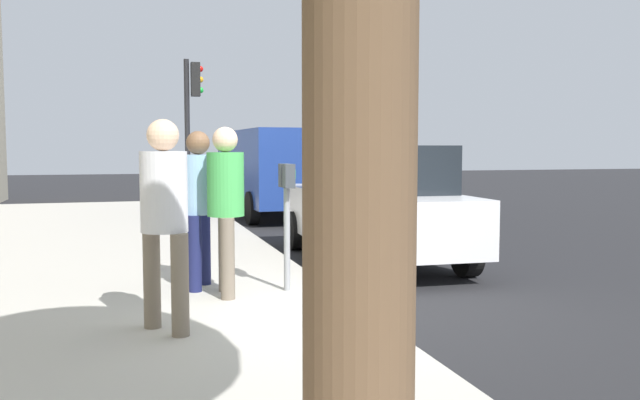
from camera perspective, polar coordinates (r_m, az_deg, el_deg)
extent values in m
plane|color=#232326|center=(6.83, 2.87, -10.14)|extent=(80.00, 80.00, 0.00)
cube|color=#B7B2A8|center=(6.52, -23.41, -10.56)|extent=(28.00, 6.00, 0.15)
cylinder|color=gray|center=(7.25, -2.91, -3.44)|extent=(0.07, 0.07, 1.15)
cube|color=#383D42|center=(7.09, -2.75, 2.10)|extent=(0.16, 0.11, 0.26)
cube|color=#383D42|center=(7.28, -3.11, 2.17)|extent=(0.16, 0.11, 0.26)
cube|color=#268C33|center=(7.10, -2.27, 2.27)|extent=(0.10, 0.01, 0.10)
cube|color=#268C33|center=(7.30, -2.65, 2.33)|extent=(0.10, 0.01, 0.10)
cylinder|color=#726656|center=(7.30, -8.29, -4.58)|extent=(0.15, 0.15, 0.86)
cylinder|color=#726656|center=(6.91, -8.08, -5.10)|extent=(0.15, 0.15, 0.86)
cylinder|color=green|center=(7.02, -8.26, 1.38)|extent=(0.39, 0.39, 0.68)
sphere|color=beige|center=(7.01, -8.30, 5.25)|extent=(0.27, 0.27, 0.27)
cylinder|color=#726656|center=(5.96, -14.47, -6.70)|extent=(0.15, 0.15, 0.87)
cylinder|color=#726656|center=(5.64, -12.14, -7.28)|extent=(0.15, 0.15, 0.87)
cylinder|color=silver|center=(5.70, -13.48, 0.71)|extent=(0.40, 0.40, 0.69)
sphere|color=beige|center=(5.69, -13.57, 5.53)|extent=(0.27, 0.27, 0.27)
cylinder|color=#191E4C|center=(7.70, -10.09, -4.19)|extent=(0.15, 0.15, 0.84)
cylinder|color=#191E4C|center=(7.33, -10.89, -4.64)|extent=(0.15, 0.15, 0.84)
cylinder|color=#8CB7E0|center=(7.44, -10.57, 1.35)|extent=(0.39, 0.39, 0.67)
sphere|color=brown|center=(7.43, -10.62, 4.93)|extent=(0.26, 0.26, 0.26)
cube|color=silver|center=(9.97, 4.53, -1.36)|extent=(4.46, 2.00, 0.76)
cube|color=black|center=(9.73, 4.94, 2.75)|extent=(2.26, 1.77, 0.68)
cylinder|color=black|center=(11.16, -2.10, -2.68)|extent=(0.67, 0.24, 0.66)
cylinder|color=black|center=(11.64, 6.36, -2.41)|extent=(0.67, 0.24, 0.66)
cylinder|color=black|center=(8.41, 1.97, -5.05)|extent=(0.67, 0.24, 0.66)
cylinder|color=black|center=(9.04, 12.71, -4.49)|extent=(0.67, 0.24, 0.66)
cube|color=navy|center=(16.66, -4.02, 2.97)|extent=(5.27, 2.19, 1.80)
cylinder|color=black|center=(18.16, -8.23, 0.22)|extent=(0.77, 0.25, 0.76)
cylinder|color=black|center=(18.59, -2.45, 0.35)|extent=(0.77, 0.25, 0.76)
cylinder|color=black|center=(14.86, -5.95, -0.71)|extent=(0.77, 0.25, 0.76)
cylinder|color=black|center=(15.37, 0.99, -0.51)|extent=(0.77, 0.25, 0.76)
cylinder|color=brown|center=(1.81, 3.47, 3.45)|extent=(0.32, 0.32, 3.09)
cylinder|color=black|center=(15.28, -11.50, 5.26)|extent=(0.12, 0.12, 3.60)
cube|color=black|center=(15.37, -10.83, 10.31)|extent=(0.24, 0.20, 0.76)
sphere|color=red|center=(15.41, -10.43, 11.20)|extent=(0.14, 0.14, 0.14)
sphere|color=orange|center=(15.39, -10.41, 10.31)|extent=(0.14, 0.14, 0.14)
sphere|color=green|center=(15.36, -10.40, 9.42)|extent=(0.14, 0.14, 0.14)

